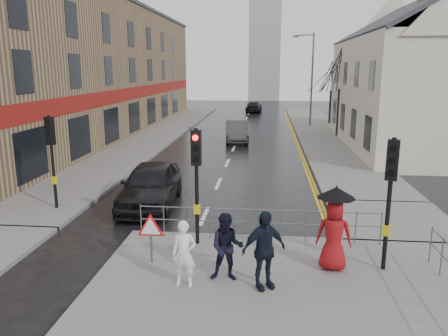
% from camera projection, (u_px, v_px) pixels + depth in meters
% --- Properties ---
extents(ground, '(120.00, 120.00, 0.00)m').
position_uv_depth(ground, '(190.00, 250.00, 12.68)').
color(ground, black).
rests_on(ground, ground).
extents(near_pavement, '(10.00, 9.00, 0.14)m').
position_uv_depth(near_pavement, '(304.00, 321.00, 8.98)').
color(near_pavement, '#605E5B').
rests_on(near_pavement, ground).
extents(left_pavement, '(4.00, 44.00, 0.14)m').
position_uv_depth(left_pavement, '(160.00, 132.00, 35.60)').
color(left_pavement, '#605E5B').
rests_on(left_pavement, ground).
extents(right_pavement, '(4.00, 40.00, 0.14)m').
position_uv_depth(right_pavement, '(319.00, 131.00, 36.29)').
color(right_pavement, '#605E5B').
rests_on(right_pavement, ground).
extents(pavement_bridge_right, '(4.00, 4.20, 0.14)m').
position_uv_depth(pavement_bridge_right, '(392.00, 220.00, 14.95)').
color(pavement_bridge_right, '#605E5B').
rests_on(pavement_bridge_right, ground).
extents(building_left_terrace, '(8.00, 42.00, 10.00)m').
position_uv_depth(building_left_terrace, '(86.00, 70.00, 34.05)').
color(building_left_terrace, '#896F4F').
rests_on(building_left_terrace, ground).
extents(building_right_cream, '(9.00, 16.40, 10.10)m').
position_uv_depth(building_right_cream, '(422.00, 74.00, 27.91)').
color(building_right_cream, beige).
rests_on(building_right_cream, ground).
extents(church_tower, '(5.00, 5.00, 18.00)m').
position_uv_depth(church_tower, '(265.00, 44.00, 70.66)').
color(church_tower, '#989BA1').
rests_on(church_tower, ground).
extents(traffic_signal_near_left, '(0.28, 0.27, 3.40)m').
position_uv_depth(traffic_signal_near_left, '(196.00, 166.00, 12.30)').
color(traffic_signal_near_left, black).
rests_on(traffic_signal_near_left, near_pavement).
extents(traffic_signal_near_right, '(0.34, 0.33, 3.40)m').
position_uv_depth(traffic_signal_near_right, '(391.00, 181.00, 10.66)').
color(traffic_signal_near_right, black).
rests_on(traffic_signal_near_right, near_pavement).
extents(traffic_signal_far_left, '(0.34, 0.33, 3.40)m').
position_uv_depth(traffic_signal_far_left, '(51.00, 146.00, 15.57)').
color(traffic_signal_far_left, black).
rests_on(traffic_signal_far_left, left_pavement).
extents(guard_railing_front, '(7.14, 0.04, 1.00)m').
position_uv_depth(guard_railing_front, '(258.00, 217.00, 12.88)').
color(guard_railing_front, '#595B5E').
rests_on(guard_railing_front, near_pavement).
extents(warning_sign, '(0.80, 0.07, 1.35)m').
position_uv_depth(warning_sign, '(151.00, 230.00, 11.35)').
color(warning_sign, '#595B5E').
rests_on(warning_sign, near_pavement).
extents(street_lamp, '(1.83, 0.25, 8.00)m').
position_uv_depth(street_lamp, '(310.00, 73.00, 38.23)').
color(street_lamp, '#595B5E').
rests_on(street_lamp, right_pavement).
extents(tree_near, '(2.40, 2.40, 6.58)m').
position_uv_depth(tree_near, '(341.00, 68.00, 32.15)').
color(tree_near, black).
rests_on(tree_near, right_pavement).
extents(tree_far, '(2.40, 2.40, 5.64)m').
position_uv_depth(tree_far, '(332.00, 76.00, 40.02)').
color(tree_far, black).
rests_on(tree_far, right_pavement).
extents(pedestrian_a, '(0.58, 0.39, 1.58)m').
position_uv_depth(pedestrian_a, '(184.00, 254.00, 10.17)').
color(pedestrian_a, white).
rests_on(pedestrian_a, near_pavement).
extents(pedestrian_b, '(0.82, 0.65, 1.67)m').
position_uv_depth(pedestrian_b, '(227.00, 247.00, 10.43)').
color(pedestrian_b, black).
rests_on(pedestrian_b, near_pavement).
extents(pedestrian_with_umbrella, '(0.98, 0.96, 2.17)m').
position_uv_depth(pedestrian_with_umbrella, '(334.00, 226.00, 10.93)').
color(pedestrian_with_umbrella, maroon).
rests_on(pedestrian_with_umbrella, near_pavement).
extents(pedestrian_d, '(1.18, 0.93, 1.88)m').
position_uv_depth(pedestrian_d, '(264.00, 250.00, 10.03)').
color(pedestrian_d, black).
rests_on(pedestrian_d, near_pavement).
extents(car_parked, '(2.22, 4.94, 1.65)m').
position_uv_depth(car_parked, '(151.00, 185.00, 16.59)').
color(car_parked, black).
rests_on(car_parked, ground).
extents(car_mid, '(1.99, 4.63, 1.48)m').
position_uv_depth(car_mid, '(237.00, 131.00, 31.35)').
color(car_mid, '#494C4E').
rests_on(car_mid, ground).
extents(car_far, '(1.95, 4.46, 1.27)m').
position_uv_depth(car_far, '(254.00, 107.00, 51.95)').
color(car_far, black).
rests_on(car_far, ground).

